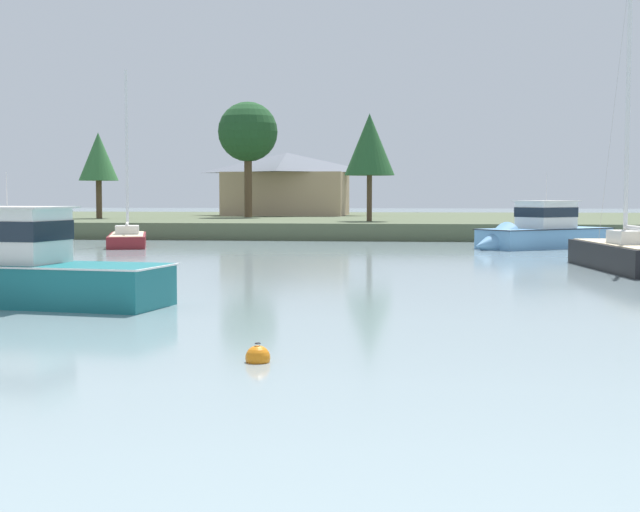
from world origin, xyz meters
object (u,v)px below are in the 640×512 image
object	(u,v)px
mooring_buoy_orange	(258,358)
cruiser_skyblue	(534,238)
sailboat_black	(630,263)
sailboat_maroon	(128,242)
cruiser_teal	(3,281)

from	to	relation	value
mooring_buoy_orange	cruiser_skyblue	bearing A→B (deg)	76.98
sailboat_black	cruiser_skyblue	bearing A→B (deg)	98.32
sailboat_maroon	cruiser_skyblue	bearing A→B (deg)	0.59
sailboat_maroon	mooring_buoy_orange	distance (m)	44.64
cruiser_skyblue	sailboat_maroon	bearing A→B (deg)	-179.41
cruiser_skyblue	sailboat_black	bearing A→B (deg)	-81.68
sailboat_black	mooring_buoy_orange	world-z (taller)	sailboat_black
sailboat_maroon	mooring_buoy_orange	size ratio (longest dim) A/B	21.81
cruiser_teal	mooring_buoy_orange	world-z (taller)	cruiser_teal
mooring_buoy_orange	cruiser_teal	bearing A→B (deg)	137.03
cruiser_teal	mooring_buoy_orange	distance (m)	13.14
sailboat_black	sailboat_maroon	distance (m)	33.20
sailboat_maroon	sailboat_black	bearing A→B (deg)	-30.16
cruiser_skyblue	sailboat_maroon	xyz separation A→B (m)	(-26.22, -0.27, -0.39)
cruiser_skyblue	cruiser_teal	bearing A→B (deg)	-120.44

